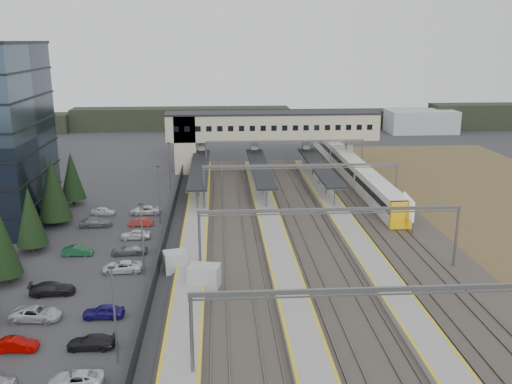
{
  "coord_description": "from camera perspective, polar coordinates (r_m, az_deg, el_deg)",
  "views": [
    {
      "loc": [
        0.16,
        -65.32,
        24.54
      ],
      "look_at": [
        5.28,
        10.87,
        4.0
      ],
      "focal_mm": 40.0,
      "sensor_mm": 36.0,
      "label": 1
    }
  ],
  "objects": [
    {
      "name": "rail_corridor",
      "position": [
        74.95,
        3.41,
        -3.85
      ],
      "size": [
        34.0,
        90.0,
        0.92
      ],
      "color": "#36322B",
      "rests_on": "ground"
    },
    {
      "name": "billboard",
      "position": [
        77.88,
        15.0,
        -1.55
      ],
      "size": [
        0.53,
        5.4,
        4.48
      ],
      "color": "slate",
      "rests_on": "ground"
    },
    {
      "name": "gantries",
      "position": [
        71.78,
        5.78,
        0.0
      ],
      "size": [
        28.4,
        62.28,
        7.17
      ],
      "color": "slate",
      "rests_on": "ground"
    },
    {
      "name": "conifer_row",
      "position": [
        68.24,
        -22.64,
        -2.93
      ],
      "size": [
        4.42,
        49.82,
        9.5
      ],
      "color": "black",
      "rests_on": "ground"
    },
    {
      "name": "ground",
      "position": [
        69.78,
        -3.75,
        -5.57
      ],
      "size": [
        220.0,
        220.0,
        0.0
      ],
      "primitive_type": "plane",
      "color": "#2B2B2D",
      "rests_on": "ground"
    },
    {
      "name": "relay_cabin_near",
      "position": [
        58.33,
        -5.2,
        -8.52
      ],
      "size": [
        3.48,
        2.85,
        2.55
      ],
      "color": "#A0A2A6",
      "rests_on": "ground"
    },
    {
      "name": "footbridge",
      "position": [
        108.86,
        0.18,
        6.28
      ],
      "size": [
        40.4,
        6.4,
        11.2
      ],
      "color": "#B4AE8D",
      "rests_on": "ground"
    },
    {
      "name": "canopies",
      "position": [
        94.84,
        0.39,
        2.5
      ],
      "size": [
        23.1,
        30.0,
        3.28
      ],
      "color": "black",
      "rests_on": "ground"
    },
    {
      "name": "lampposts",
      "position": [
        70.05,
        -10.37,
        -1.96
      ],
      "size": [
        0.5,
        53.25,
        8.07
      ],
      "color": "slate",
      "rests_on": "ground"
    },
    {
      "name": "train",
      "position": [
        105.36,
        9.34,
        2.56
      ],
      "size": [
        2.93,
        61.19,
        3.69
      ],
      "color": "silver",
      "rests_on": "ground"
    },
    {
      "name": "relay_cabin_far",
      "position": [
        63.04,
        -8.05,
        -6.91
      ],
      "size": [
        2.86,
        2.57,
        2.24
      ],
      "color": "#A0A2A6",
      "rests_on": "ground"
    },
    {
      "name": "treeline_far",
      "position": [
        160.82,
        4.69,
        7.29
      ],
      "size": [
        170.0,
        19.0,
        7.0
      ],
      "color": "black",
      "rests_on": "ground"
    },
    {
      "name": "car_park",
      "position": [
        64.41,
        -15.65,
        -7.35
      ],
      "size": [
        10.56,
        44.38,
        1.28
      ],
      "color": "#A6A7AC",
      "rests_on": "ground"
    },
    {
      "name": "fence",
      "position": [
        74.46,
        -8.79,
        -3.56
      ],
      "size": [
        0.08,
        90.0,
        2.0
      ],
      "color": "#26282B",
      "rests_on": "ground"
    }
  ]
}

